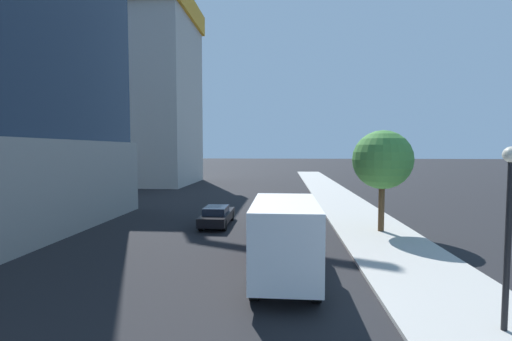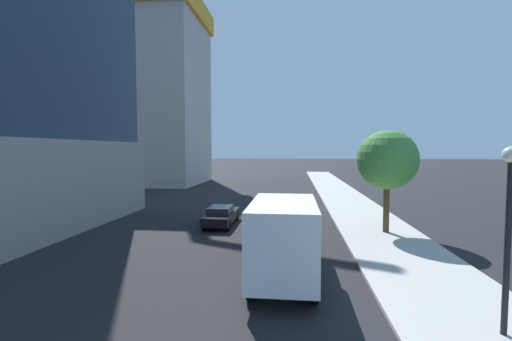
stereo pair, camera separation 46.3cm
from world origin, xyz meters
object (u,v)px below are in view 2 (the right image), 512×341
Objects in this scene: construction_building at (152,85)px; street_tree at (387,160)px; car_black at (221,215)px; car_gray at (288,221)px; street_lamp at (509,210)px; box_truck at (284,233)px.

street_tree is (26.89, -29.18, -10.43)m from construction_building.
car_gray is at bearing -16.08° from car_black.
car_black is (-10.46, 1.37, -3.82)m from street_tree.
street_lamp is 1.07× the size of car_gray.
street_tree is 10.21m from box_truck.
street_tree is 11.22m from car_black.
construction_building is 35.31m from car_black.
construction_building is 5.52× the size of street_tree.
construction_building reaches higher than car_black.
construction_building reaches higher than street_lamp.
construction_building reaches higher than box_truck.
box_truck is (20.95, -37.04, -13.12)m from construction_building.
construction_building is 4.91× the size of box_truck.
street_tree is at bearing -47.34° from construction_building.
street_lamp is at bearing -51.01° from car_black.
street_tree reaches higher than street_lamp.
street_lamp reaches higher than car_gray.
car_black is 0.68× the size of box_truck.
car_gray is (-5.93, 0.07, -3.82)m from street_tree.
construction_building is at bearing 123.45° from street_lamp.
street_lamp is 11.71m from street_tree.
car_black is at bearing -59.43° from construction_building.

